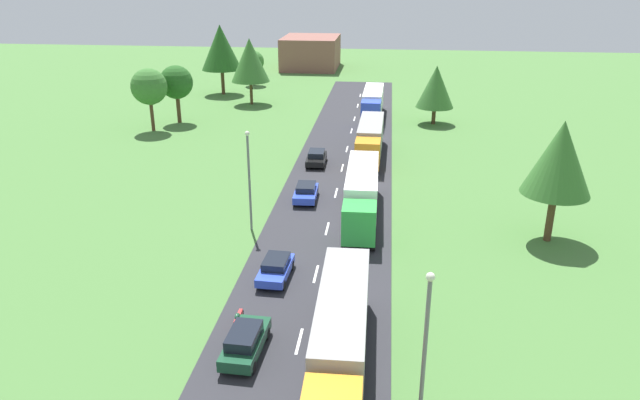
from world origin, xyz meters
TOP-DOWN VIEW (x-y plane):
  - road at (0.00, 24.50)m, footprint 10.00×140.00m
  - lane_marking_centre at (0.00, 21.42)m, footprint 0.16×123.59m
  - truck_lead at (2.42, 14.21)m, footprint 2.69×13.52m
  - truck_second at (2.51, 33.93)m, footprint 2.66×12.98m
  - truck_third at (2.62, 50.47)m, footprint 2.66×12.67m
  - truck_fourth at (2.36, 67.78)m, footprint 2.66×12.84m
  - car_second at (-2.64, 14.82)m, footprint 1.94×4.40m
  - car_third at (-2.55, 23.06)m, footprint 1.96×4.08m
  - car_fourth at (-2.47, 37.01)m, footprint 2.01×4.05m
  - car_fifth at (-2.76, 47.09)m, footprint 1.97×4.13m
  - motorcycle_courier at (-3.64, 17.31)m, footprint 0.28×1.94m
  - lamppost_lead at (6.13, 9.58)m, footprint 0.36×0.36m
  - lamppost_second at (-5.86, 30.47)m, footprint 0.36×0.36m
  - tree_oak at (-24.67, 58.36)m, footprint 4.41×4.41m
  - tree_birch at (10.36, 65.78)m, footprint 4.83×4.83m
  - tree_maple at (-15.82, 74.72)m, footprint 5.64×5.64m
  - tree_pine at (-22.82, 62.76)m, footprint 4.27×4.27m
  - tree_elm at (16.60, 31.17)m, footprint 4.92×4.92m
  - tree_ash at (-18.73, 89.70)m, footprint 3.61×3.61m
  - tree_lime at (-21.98, 81.47)m, footprint 6.28×6.28m
  - distant_building at (-11.35, 109.22)m, footprint 10.85×13.72m

SIDE VIEW (x-z plane):
  - road at x=0.00m, z-range 0.00..0.06m
  - lane_marking_centre at x=0.00m, z-range 0.06..0.07m
  - motorcycle_courier at x=-3.64m, z-range 0.09..1.00m
  - car_third at x=-2.55m, z-range 0.10..1.48m
  - car_fifth at x=-2.76m, z-range 0.10..1.51m
  - car_fourth at x=-2.47m, z-range 0.10..1.52m
  - car_second at x=-2.64m, z-range 0.09..1.64m
  - truck_third at x=2.62m, z-range 0.33..3.84m
  - truck_lead at x=2.42m, z-range 0.32..3.93m
  - truck_fourth at x=2.36m, z-range 0.34..3.99m
  - truck_second at x=2.51m, z-range 0.31..4.04m
  - distant_building at x=-11.35m, z-range 0.00..6.16m
  - tree_ash at x=-18.73m, z-range 1.09..6.93m
  - lamppost_second at x=-5.86m, z-range 0.47..8.40m
  - lamppost_lead at x=6.13m, z-range 0.48..8.81m
  - tree_birch at x=10.36m, z-range 1.09..8.61m
  - tree_pine at x=-22.82m, z-range 1.53..8.96m
  - tree_oak at x=-24.67m, z-range 1.62..9.34m
  - tree_elm at x=16.60m, z-range 1.85..11.02m
  - tree_maple at x=-15.82m, z-range 1.68..11.28m
  - tree_lime at x=-21.98m, z-range 1.94..12.77m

